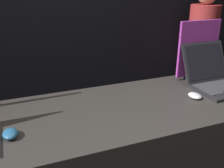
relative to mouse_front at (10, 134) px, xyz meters
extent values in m
cube|color=black|center=(0.55, 1.45, 0.39)|extent=(8.00, 0.05, 2.80)
ellipsoid|color=navy|center=(0.00, 0.00, 0.00)|extent=(0.07, 0.10, 0.04)
cube|color=black|center=(1.30, 0.07, -0.01)|extent=(0.33, 0.27, 0.02)
cube|color=#2D2D30|center=(1.30, 0.09, 0.00)|extent=(0.29, 0.19, 0.00)
cube|color=black|center=(1.30, 0.26, 0.13)|extent=(0.33, 0.12, 0.26)
cube|color=black|center=(1.30, 0.25, 0.13)|extent=(0.30, 0.10, 0.22)
ellipsoid|color=#B2B2B7|center=(1.06, 0.05, 0.00)|extent=(0.07, 0.10, 0.03)
cube|color=black|center=(1.30, 0.34, -0.01)|extent=(0.18, 0.07, 0.02)
cube|color=purple|center=(1.30, 0.34, 0.20)|extent=(0.33, 0.02, 0.39)
cylinder|color=#282833|center=(1.99, 1.11, -0.62)|extent=(0.24, 0.24, 0.78)
cylinder|color=maroon|center=(1.99, 1.11, 0.10)|extent=(0.31, 0.31, 0.65)
camera|label=1|loc=(0.05, -1.12, 0.64)|focal=42.00mm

